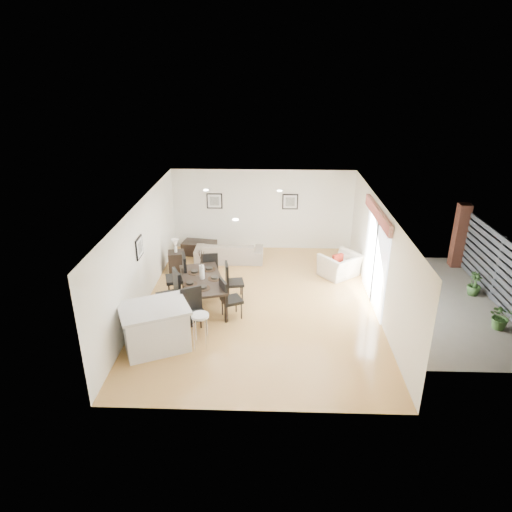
{
  "coord_description": "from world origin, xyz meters",
  "views": [
    {
      "loc": [
        0.29,
        -10.55,
        5.87
      ],
      "look_at": [
        -0.1,
        0.4,
        1.21
      ],
      "focal_mm": 32.0,
      "sensor_mm": 36.0,
      "label": 1
    }
  ],
  "objects_px": {
    "dining_chair_wnear": "(172,291)",
    "dining_chair_wfar": "(180,274)",
    "dining_chair_efar": "(231,279)",
    "side_table": "(177,262)",
    "bar_stool": "(200,319)",
    "armchair": "(340,265)",
    "dining_chair_foot": "(210,267)",
    "dining_chair_head": "(193,309)",
    "coffee_table": "(199,248)",
    "dining_chair_enear": "(228,297)",
    "kitchen_island": "(155,327)",
    "sofa": "(229,252)",
    "dining_table": "(202,281)"
  },
  "relations": [
    {
      "from": "dining_chair_wnear",
      "to": "bar_stool",
      "type": "relative_size",
      "value": 1.42
    },
    {
      "from": "dining_chair_enear",
      "to": "dining_chair_efar",
      "type": "distance_m",
      "value": 1.0
    },
    {
      "from": "dining_chair_efar",
      "to": "dining_chair_foot",
      "type": "xyz_separation_m",
      "value": [
        -0.67,
        0.74,
        0.0
      ]
    },
    {
      "from": "bar_stool",
      "to": "coffee_table",
      "type": "bearing_deg",
      "value": 99.04
    },
    {
      "from": "dining_chair_head",
      "to": "bar_stool",
      "type": "bearing_deg",
      "value": -94.81
    },
    {
      "from": "dining_chair_foot",
      "to": "dining_chair_head",
      "type": "bearing_deg",
      "value": 76.62
    },
    {
      "from": "dining_chair_enear",
      "to": "armchair",
      "type": "bearing_deg",
      "value": -76.14
    },
    {
      "from": "sofa",
      "to": "dining_chair_enear",
      "type": "bearing_deg",
      "value": 94.74
    },
    {
      "from": "armchair",
      "to": "dining_table",
      "type": "relative_size",
      "value": 0.5
    },
    {
      "from": "dining_chair_wfar",
      "to": "side_table",
      "type": "relative_size",
      "value": 1.93
    },
    {
      "from": "dining_chair_wfar",
      "to": "dining_chair_enear",
      "type": "relative_size",
      "value": 1.16
    },
    {
      "from": "sofa",
      "to": "dining_chair_efar",
      "type": "distance_m",
      "value": 2.56
    },
    {
      "from": "dining_chair_wnear",
      "to": "coffee_table",
      "type": "height_order",
      "value": "dining_chair_wnear"
    },
    {
      "from": "dining_chair_wfar",
      "to": "dining_chair_head",
      "type": "bearing_deg",
      "value": 5.08
    },
    {
      "from": "sofa",
      "to": "armchair",
      "type": "xyz_separation_m",
      "value": [
        3.38,
        -1.01,
        0.03
      ]
    },
    {
      "from": "bar_stool",
      "to": "armchair",
      "type": "bearing_deg",
      "value": 47.11
    },
    {
      "from": "dining_chair_efar",
      "to": "dining_chair_head",
      "type": "height_order",
      "value": "dining_chair_head"
    },
    {
      "from": "dining_chair_foot",
      "to": "bar_stool",
      "type": "distance_m",
      "value": 3.07
    },
    {
      "from": "armchair",
      "to": "bar_stool",
      "type": "distance_m",
      "value": 5.25
    },
    {
      "from": "dining_chair_foot",
      "to": "dining_table",
      "type": "bearing_deg",
      "value": 77.23
    },
    {
      "from": "side_table",
      "to": "bar_stool",
      "type": "relative_size",
      "value": 0.75
    },
    {
      "from": "dining_chair_head",
      "to": "bar_stool",
      "type": "distance_m",
      "value": 0.69
    },
    {
      "from": "coffee_table",
      "to": "bar_stool",
      "type": "relative_size",
      "value": 1.26
    },
    {
      "from": "dining_chair_efar",
      "to": "dining_chair_head",
      "type": "relative_size",
      "value": 0.92
    },
    {
      "from": "side_table",
      "to": "kitchen_island",
      "type": "height_order",
      "value": "kitchen_island"
    },
    {
      "from": "dining_table",
      "to": "coffee_table",
      "type": "bearing_deg",
      "value": 84.08
    },
    {
      "from": "coffee_table",
      "to": "bar_stool",
      "type": "distance_m",
      "value": 5.49
    },
    {
      "from": "dining_table",
      "to": "armchair",
      "type": "bearing_deg",
      "value": 11.58
    },
    {
      "from": "armchair",
      "to": "dining_chair_foot",
      "type": "distance_m",
      "value": 3.85
    },
    {
      "from": "dining_table",
      "to": "dining_chair_head",
      "type": "bearing_deg",
      "value": -108.26
    },
    {
      "from": "dining_chair_foot",
      "to": "side_table",
      "type": "relative_size",
      "value": 1.64
    },
    {
      "from": "dining_chair_head",
      "to": "side_table",
      "type": "height_order",
      "value": "dining_chair_head"
    },
    {
      "from": "dining_chair_efar",
      "to": "sofa",
      "type": "bearing_deg",
      "value": -3.96
    },
    {
      "from": "dining_chair_wfar",
      "to": "dining_chair_efar",
      "type": "xyz_separation_m",
      "value": [
        1.37,
        -0.04,
        -0.1
      ]
    },
    {
      "from": "dining_chair_wnear",
      "to": "sofa",
      "type": "bearing_deg",
      "value": 136.67
    },
    {
      "from": "kitchen_island",
      "to": "dining_chair_foot",
      "type": "bearing_deg",
      "value": 50.6
    },
    {
      "from": "dining_chair_wfar",
      "to": "armchair",
      "type": "bearing_deg",
      "value": 93.24
    },
    {
      "from": "dining_chair_efar",
      "to": "dining_chair_head",
      "type": "xyz_separation_m",
      "value": [
        -0.74,
        -1.69,
        0.05
      ]
    },
    {
      "from": "dining_chair_wnear",
      "to": "side_table",
      "type": "distance_m",
      "value": 2.65
    },
    {
      "from": "dining_chair_head",
      "to": "dining_table",
      "type": "bearing_deg",
      "value": 60.68
    },
    {
      "from": "dining_chair_wnear",
      "to": "dining_chair_wfar",
      "type": "relative_size",
      "value": 0.98
    },
    {
      "from": "dining_chair_enear",
      "to": "dining_chair_head",
      "type": "height_order",
      "value": "dining_chair_head"
    },
    {
      "from": "dining_chair_enear",
      "to": "dining_chair_foot",
      "type": "relative_size",
      "value": 1.01
    },
    {
      "from": "dining_chair_head",
      "to": "dining_chair_foot",
      "type": "bearing_deg",
      "value": 61.28
    },
    {
      "from": "coffee_table",
      "to": "side_table",
      "type": "height_order",
      "value": "side_table"
    },
    {
      "from": "dining_table",
      "to": "dining_chair_wfar",
      "type": "height_order",
      "value": "dining_chair_wfar"
    },
    {
      "from": "sofa",
      "to": "dining_table",
      "type": "distance_m",
      "value": 3.05
    },
    {
      "from": "dining_chair_foot",
      "to": "bar_stool",
      "type": "bearing_deg",
      "value": 81.82
    },
    {
      "from": "armchair",
      "to": "dining_chair_enear",
      "type": "distance_m",
      "value": 3.99
    },
    {
      "from": "dining_table",
      "to": "side_table",
      "type": "height_order",
      "value": "dining_table"
    }
  ]
}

